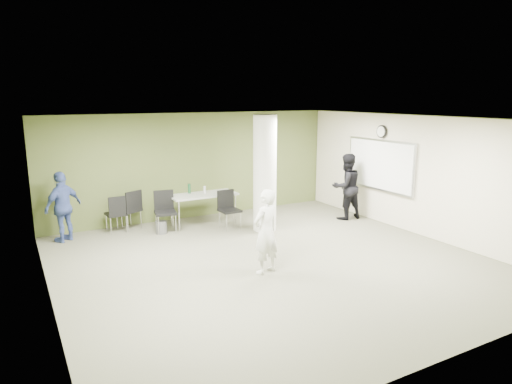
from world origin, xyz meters
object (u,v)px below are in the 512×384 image
man_blue (63,207)px  folding_table (203,196)px  woman_white (266,232)px  man_black (346,187)px  chair_back_left (117,211)px

man_blue → folding_table: bearing=142.2°
folding_table → woman_white: bearing=-93.5°
folding_table → man_black: (3.54, -1.31, 0.13)m
woman_white → man_black: bearing=-165.1°
chair_back_left → woman_white: (1.85, -3.91, 0.26)m
folding_table → woman_white: (-0.24, -3.59, 0.05)m
man_black → man_blue: man_black is taller
woman_white → man_blue: man_blue is taller
chair_back_left → man_blue: 1.21m
chair_back_left → man_black: size_ratio=0.52×
chair_back_left → man_blue: bearing=-0.2°
chair_back_left → woman_white: size_ratio=0.58×
woman_white → man_black: 4.41m
woman_white → man_blue: bearing=-67.9°
man_black → man_blue: 6.98m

